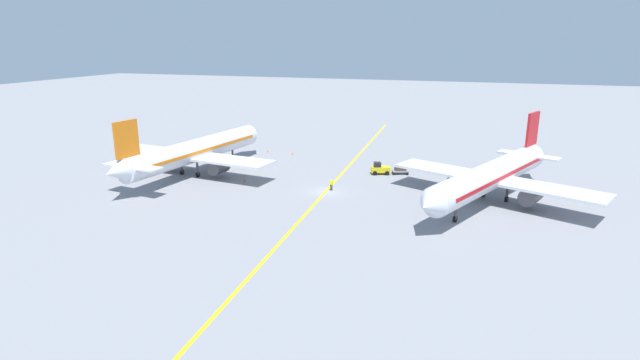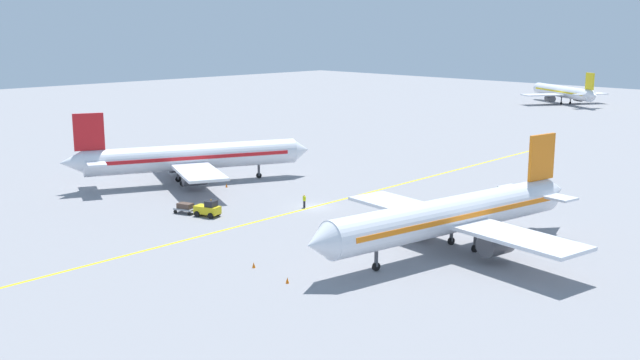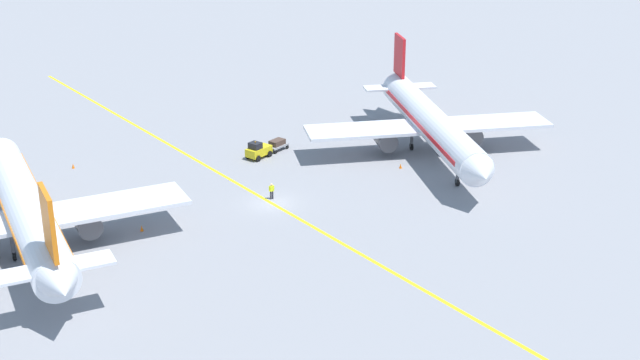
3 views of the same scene
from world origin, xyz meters
The scene contains 11 objects.
ground_plane centered at (0.00, 0.00, 0.00)m, with size 400.00×400.00×0.00m, color gray.
apron_yellow_centreline centered at (0.00, 0.00, 0.00)m, with size 0.40×120.00×0.01m, color yellow.
airplane_at_gate centered at (-22.33, -2.46, 3.71)m, with size 27.78×33.81×10.60m.
airplane_adjacent_stand centered at (22.98, -2.98, 3.71)m, with size 28.45×35.51×10.60m.
baggage_tug_white centered at (-5.40, -11.98, 0.90)m, with size 3.32×2.50×2.11m.
baggage_cart_trailing centered at (-8.53, -13.02, 0.76)m, with size 2.91×2.15×1.24m.
ground_crew_worker centered at (-0.57, -0.93, 0.91)m, with size 0.58×0.27×1.68m.
traffic_cone_near_nose centered at (-16.69, -0.52, 0.28)m, with size 0.32×0.32×0.55m, color orange.
traffic_cone_mid_apron centered at (18.39, -21.02, 0.28)m, with size 0.32×0.32×0.55m, color orange.
traffic_cone_by_wingtip centered at (13.30, -1.09, 0.28)m, with size 0.32×0.32×0.55m, color orange.
traffic_cone_far_edge centered at (13.05, -20.38, 0.28)m, with size 0.32×0.32×0.55m, color orange.
Camera 1 is at (-20.57, 64.93, 21.13)m, focal length 28.00 mm.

